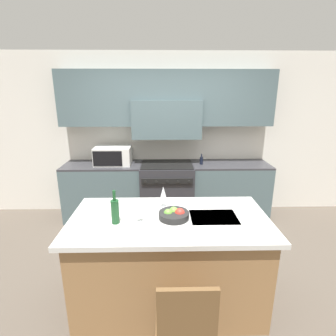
{
  "coord_description": "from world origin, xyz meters",
  "views": [
    {
      "loc": [
        -0.07,
        -2.53,
        2.09
      ],
      "look_at": [
        -0.0,
        0.5,
        1.19
      ],
      "focal_mm": 28.0,
      "sensor_mm": 36.0,
      "label": 1
    }
  ],
  "objects_px": {
    "fruit_bowl": "(174,214)",
    "oil_bottle_on_counter": "(201,160)",
    "range_stove": "(167,191)",
    "wine_bottle": "(115,211)",
    "wine_glass_far": "(163,193)",
    "island_chair": "(185,325)",
    "wine_glass_near": "(139,207)",
    "microwave": "(113,156)"
  },
  "relations": [
    {
      "from": "island_chair",
      "to": "wine_glass_near",
      "type": "bearing_deg",
      "value": 117.49
    },
    {
      "from": "range_stove",
      "to": "microwave",
      "type": "relative_size",
      "value": 1.63
    },
    {
      "from": "wine_bottle",
      "to": "wine_glass_far",
      "type": "bearing_deg",
      "value": 38.0
    },
    {
      "from": "wine_bottle",
      "to": "oil_bottle_on_counter",
      "type": "height_order",
      "value": "wine_bottle"
    },
    {
      "from": "fruit_bowl",
      "to": "oil_bottle_on_counter",
      "type": "height_order",
      "value": "oil_bottle_on_counter"
    },
    {
      "from": "microwave",
      "to": "fruit_bowl",
      "type": "relative_size",
      "value": 2.01
    },
    {
      "from": "wine_glass_far",
      "to": "wine_bottle",
      "type": "bearing_deg",
      "value": -142.0
    },
    {
      "from": "wine_bottle",
      "to": "fruit_bowl",
      "type": "bearing_deg",
      "value": 8.92
    },
    {
      "from": "wine_glass_far",
      "to": "microwave",
      "type": "bearing_deg",
      "value": 115.91
    },
    {
      "from": "wine_bottle",
      "to": "wine_glass_near",
      "type": "distance_m",
      "value": 0.22
    },
    {
      "from": "microwave",
      "to": "wine_bottle",
      "type": "relative_size",
      "value": 1.84
    },
    {
      "from": "wine_glass_near",
      "to": "fruit_bowl",
      "type": "height_order",
      "value": "wine_glass_near"
    },
    {
      "from": "wine_glass_near",
      "to": "wine_glass_far",
      "type": "height_order",
      "value": "same"
    },
    {
      "from": "wine_glass_near",
      "to": "fruit_bowl",
      "type": "relative_size",
      "value": 0.77
    },
    {
      "from": "island_chair",
      "to": "wine_glass_near",
      "type": "relative_size",
      "value": 4.12
    },
    {
      "from": "wine_bottle",
      "to": "oil_bottle_on_counter",
      "type": "relative_size",
      "value": 1.81
    },
    {
      "from": "wine_glass_near",
      "to": "island_chair",
      "type": "bearing_deg",
      "value": -62.51
    },
    {
      "from": "range_stove",
      "to": "wine_glass_far",
      "type": "xyz_separation_m",
      "value": [
        -0.06,
        -1.64,
        0.62
      ]
    },
    {
      "from": "wine_glass_far",
      "to": "oil_bottle_on_counter",
      "type": "bearing_deg",
      "value": 68.99
    },
    {
      "from": "fruit_bowl",
      "to": "oil_bottle_on_counter",
      "type": "distance_m",
      "value": 1.96
    },
    {
      "from": "island_chair",
      "to": "fruit_bowl",
      "type": "bearing_deg",
      "value": 93.53
    },
    {
      "from": "microwave",
      "to": "fruit_bowl",
      "type": "xyz_separation_m",
      "value": [
        0.91,
        -1.92,
        -0.1
      ]
    },
    {
      "from": "island_chair",
      "to": "oil_bottle_on_counter",
      "type": "xyz_separation_m",
      "value": [
        0.48,
        2.66,
        0.49
      ]
    },
    {
      "from": "range_stove",
      "to": "wine_glass_near",
      "type": "relative_size",
      "value": 4.28
    },
    {
      "from": "wine_bottle",
      "to": "wine_glass_near",
      "type": "xyz_separation_m",
      "value": [
        0.21,
        0.01,
        0.03
      ]
    },
    {
      "from": "island_chair",
      "to": "oil_bottle_on_counter",
      "type": "distance_m",
      "value": 2.75
    },
    {
      "from": "microwave",
      "to": "wine_glass_far",
      "type": "distance_m",
      "value": 1.85
    },
    {
      "from": "range_stove",
      "to": "island_chair",
      "type": "relative_size",
      "value": 1.04
    },
    {
      "from": "island_chair",
      "to": "fruit_bowl",
      "type": "height_order",
      "value": "fruit_bowl"
    },
    {
      "from": "range_stove",
      "to": "wine_bottle",
      "type": "height_order",
      "value": "wine_bottle"
    },
    {
      "from": "range_stove",
      "to": "wine_glass_far",
      "type": "bearing_deg",
      "value": -92.24
    },
    {
      "from": "range_stove",
      "to": "wine_bottle",
      "type": "distance_m",
      "value": 2.13
    },
    {
      "from": "microwave",
      "to": "oil_bottle_on_counter",
      "type": "distance_m",
      "value": 1.44
    },
    {
      "from": "island_chair",
      "to": "wine_bottle",
      "type": "xyz_separation_m",
      "value": [
        -0.58,
        0.69,
        0.55
      ]
    },
    {
      "from": "wine_glass_near",
      "to": "oil_bottle_on_counter",
      "type": "relative_size",
      "value": 1.27
    },
    {
      "from": "wine_bottle",
      "to": "wine_glass_far",
      "type": "relative_size",
      "value": 1.42
    },
    {
      "from": "wine_glass_near",
      "to": "fruit_bowl",
      "type": "xyz_separation_m",
      "value": [
        0.32,
        0.07,
        -0.11
      ]
    },
    {
      "from": "microwave",
      "to": "island_chair",
      "type": "bearing_deg",
      "value": -70.44
    },
    {
      "from": "range_stove",
      "to": "microwave",
      "type": "xyz_separation_m",
      "value": [
        -0.87,
        0.02,
        0.61
      ]
    },
    {
      "from": "wine_bottle",
      "to": "fruit_bowl",
      "type": "relative_size",
      "value": 1.09
    },
    {
      "from": "island_chair",
      "to": "wine_glass_far",
      "type": "xyz_separation_m",
      "value": [
        -0.15,
        1.03,
        0.58
      ]
    },
    {
      "from": "oil_bottle_on_counter",
      "to": "range_stove",
      "type": "bearing_deg",
      "value": 179.25
    }
  ]
}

